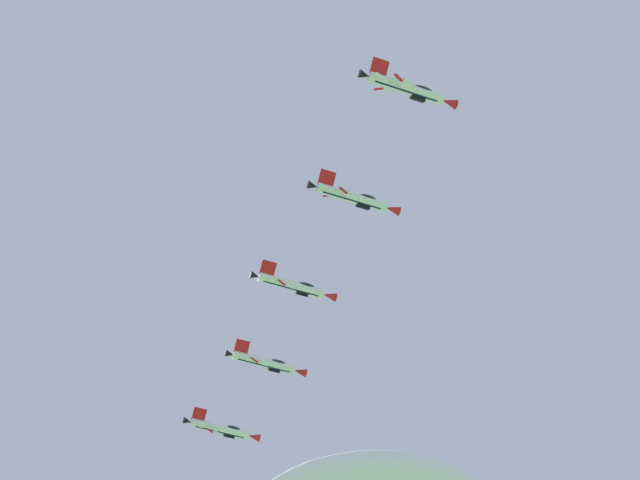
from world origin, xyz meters
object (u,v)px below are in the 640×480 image
at_px(fighter_jet_right_outer, 408,89).
at_px(fighter_jet_right_wing, 293,286).
at_px(fighter_jet_left_wing, 265,363).
at_px(fighter_jet_left_outer, 353,198).
at_px(fighter_jet_lead, 221,429).

bearing_deg(fighter_jet_right_outer, fighter_jet_right_wing, -176.68).
bearing_deg(fighter_jet_left_wing, fighter_jet_right_wing, -4.92).
bearing_deg(fighter_jet_left_outer, fighter_jet_left_wing, -179.27).
relative_size(fighter_jet_right_wing, fighter_jet_left_outer, 1.00).
xyz_separation_m(fighter_jet_right_wing, fighter_jet_left_outer, (13.33, -18.74, -1.12)).
distance_m(fighter_jet_lead, fighter_jet_right_wing, 42.96).
bearing_deg(fighter_jet_lead, fighter_jet_left_outer, 1.97).
height_order(fighter_jet_right_wing, fighter_jet_right_outer, fighter_jet_right_wing).
bearing_deg(fighter_jet_left_wing, fighter_jet_right_outer, 0.74).
bearing_deg(fighter_jet_right_wing, fighter_jet_left_wing, 175.08).
xyz_separation_m(fighter_jet_left_wing, fighter_jet_right_outer, (32.76, -55.75, 0.19)).
bearing_deg(fighter_jet_right_wing, fighter_jet_left_outer, 5.72).
relative_size(fighter_jet_left_wing, fighter_jet_right_outer, 1.00).
distance_m(fighter_jet_lead, fighter_jet_left_outer, 65.91).
relative_size(fighter_jet_lead, fighter_jet_right_outer, 1.00).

